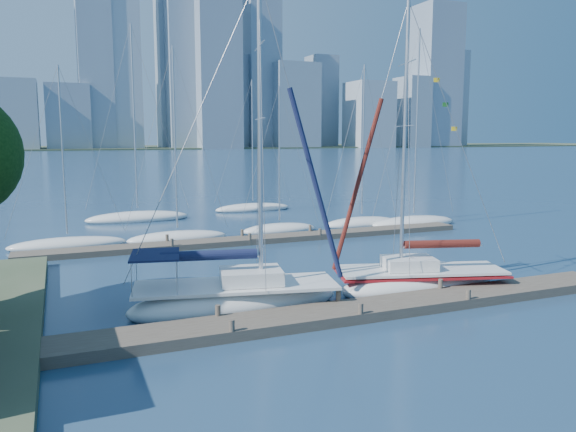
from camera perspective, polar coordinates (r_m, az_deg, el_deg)
name	(u,v)px	position (r m, az deg, el deg)	size (l,w,h in m)	color
ground	(349,317)	(22.32, 6.20, -10.15)	(700.00, 700.00, 0.00)	#17324A
near_dock	(349,312)	(22.26, 6.21, -9.66)	(26.00, 2.00, 0.40)	#433B31
far_dock	(260,239)	(37.30, -2.83, -2.39)	(30.00, 1.80, 0.36)	#433B31
far_shore	(77,149)	(338.82, -20.67, 6.43)	(800.00, 100.00, 1.50)	#38472D
sailboat_navy	(236,284)	(23.01, -5.30, -6.88)	(9.19, 4.58, 13.69)	silver
sailboat_maroon	(420,266)	(26.53, 13.31, -4.99)	(8.51, 4.78, 13.29)	silver
bg_boat_0	(68,244)	(38.07, -21.46, -2.66)	(7.27, 2.53, 11.55)	silver
bg_boat_1	(178,237)	(38.42, -11.13, -2.12)	(6.89, 2.71, 13.04)	silver
bg_boat_3	(280,229)	(41.05, -0.86, -1.33)	(5.96, 4.04, 10.79)	silver
bg_boat_4	(362,223)	(44.24, 7.49, -0.68)	(6.28, 2.24, 12.65)	silver
bg_boat_5	(414,222)	(45.09, 12.65, -0.60)	(7.42, 2.41, 15.33)	silver
bg_boat_6	(138,217)	(48.15, -15.00, -0.12)	(8.71, 4.54, 16.19)	silver
bg_boat_7	(253,208)	(53.05, -3.58, 0.82)	(7.47, 2.82, 12.44)	silver
skyline	(129,79)	(312.47, -15.89, 13.27)	(502.66, 51.31, 112.08)	gray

